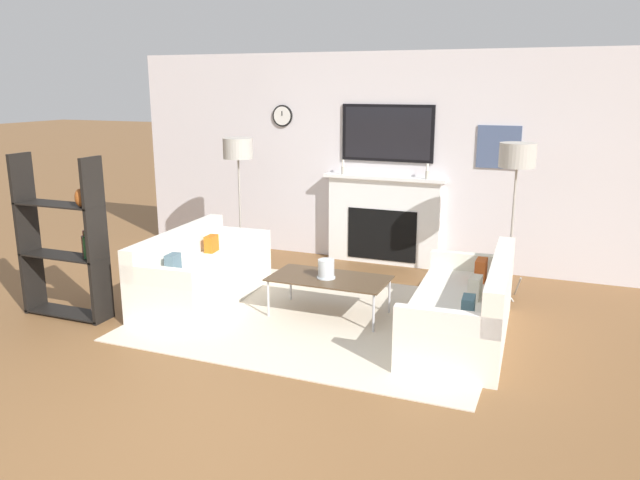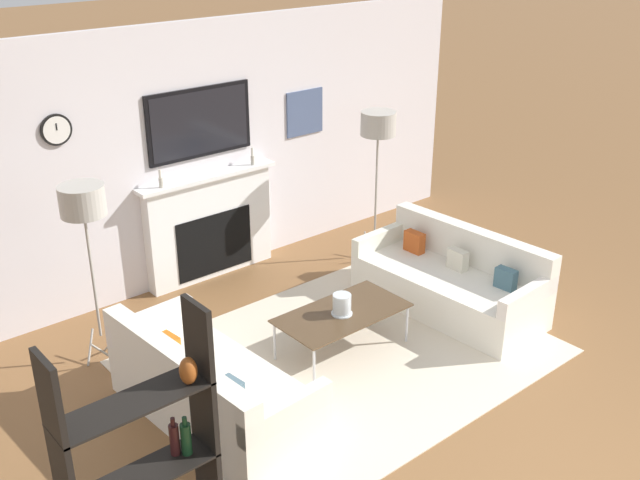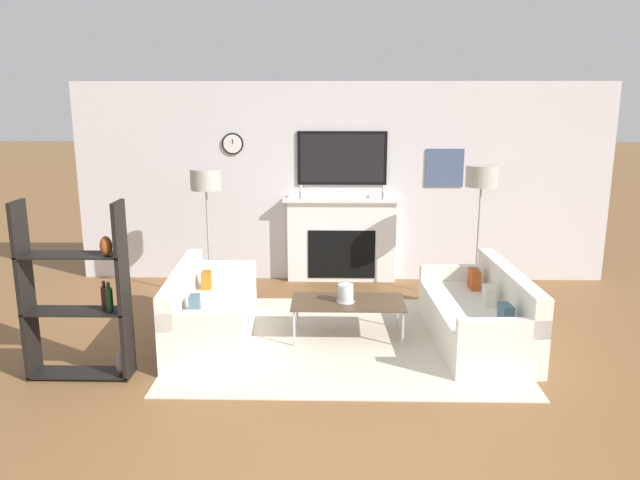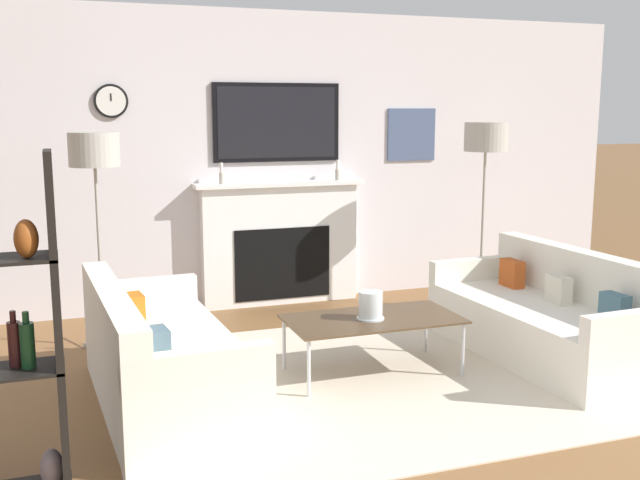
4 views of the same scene
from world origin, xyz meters
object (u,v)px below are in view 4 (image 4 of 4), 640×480
(floor_lamp_left, at_px, (94,153))
(floor_lamp_right, at_px, (486,140))
(couch_right, at_px, (549,321))
(hurricane_candle, at_px, (371,307))
(couch_left, at_px, (160,363))
(coffee_table, at_px, (373,321))

(floor_lamp_left, relative_size, floor_lamp_right, 0.97)
(couch_right, relative_size, hurricane_candle, 10.00)
(couch_left, relative_size, couch_right, 0.97)
(floor_lamp_right, bearing_deg, hurricane_candle, -142.12)
(coffee_table, bearing_deg, floor_lamp_right, 37.84)
(couch_left, relative_size, floor_lamp_left, 1.13)
(couch_left, bearing_deg, hurricane_candle, 2.96)
(couch_left, height_order, hurricane_candle, couch_left)
(couch_right, relative_size, floor_lamp_right, 1.12)
(couch_left, bearing_deg, floor_lamp_left, 100.85)
(hurricane_candle, relative_size, floor_lamp_right, 0.11)
(hurricane_candle, bearing_deg, floor_lamp_right, 37.88)
(hurricane_candle, bearing_deg, couch_left, -177.04)
(couch_right, xyz_separation_m, floor_lamp_right, (0.25, 1.35, 1.27))
(floor_lamp_right, bearing_deg, coffee_table, -142.16)
(couch_right, bearing_deg, couch_left, -179.90)
(couch_right, xyz_separation_m, coffee_table, (-1.38, 0.09, 0.11))
(floor_lamp_left, bearing_deg, coffee_table, -36.35)
(floor_lamp_left, bearing_deg, hurricane_candle, -37.23)
(coffee_table, distance_m, hurricane_candle, 0.11)
(coffee_table, bearing_deg, couch_right, -3.77)
(couch_left, bearing_deg, coffee_table, 3.76)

